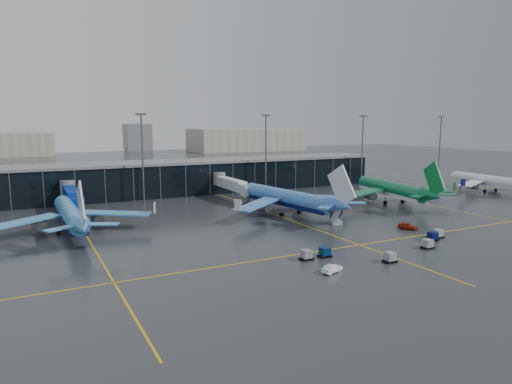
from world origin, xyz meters
name	(u,v)px	position (x,y,z in m)	size (l,w,h in m)	color
ground	(274,234)	(0.00, 0.00, 0.00)	(600.00, 600.00, 0.00)	#282B2D
terminal_pier	(181,177)	(0.00, 62.00, 5.42)	(142.00, 17.00, 10.70)	black
jet_bridges	(72,195)	(-35.00, 42.99, 4.55)	(94.00, 27.50, 7.20)	#595B60
flood_masts	(208,153)	(5.00, 50.00, 13.81)	(203.00, 0.50, 25.50)	#595B60
distant_hangars	(159,141)	(49.94, 270.08, 8.79)	(260.00, 71.00, 22.00)	#B2AD99
taxi_lines	(289,220)	(10.00, 10.61, 0.01)	(220.00, 120.00, 0.02)	gold
airliner_arkefly	(70,203)	(-37.40, 21.17, 6.09)	(34.82, 39.66, 12.19)	#3D89C8
airliner_klm_near	(286,188)	(12.97, 17.15, 6.56)	(37.49, 42.70, 13.12)	#3D78C9
airliner_aer_lingus	(391,181)	(48.34, 17.41, 6.40)	(36.55, 41.63, 12.79)	#0C673D
airliner_ba	(487,174)	(93.17, 19.51, 5.71)	(32.62, 37.15, 11.42)	white
baggage_carts	(390,246)	(12.48, -20.38, 0.76)	(33.99, 9.40, 1.70)	black
mobile_airstair	(336,220)	(17.19, 1.77, 0.77)	(3.23, 3.79, 3.45)	silver
service_van_red	(408,226)	(27.71, -9.73, 0.72)	(1.70, 4.23, 1.44)	#97220B
service_van_white	(332,268)	(-4.22, -25.65, 0.64)	(1.36, 3.90, 1.28)	white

